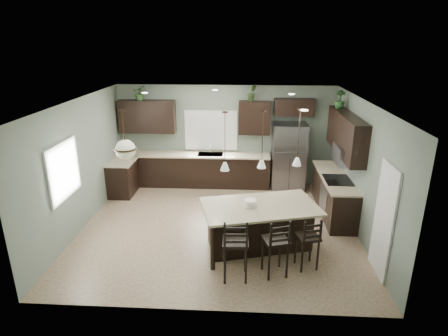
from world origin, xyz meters
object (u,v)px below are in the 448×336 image
Objects in this scene: refrigerator at (289,157)px; bar_stool_left at (235,248)px; serving_dish at (250,203)px; plant_back_left at (140,93)px; kitchen_island at (259,227)px; bar_stool_right at (307,242)px; bar_stool_center at (275,246)px.

refrigerator reaches higher than bar_stool_left.
plant_back_left is at bearing 130.81° from serving_dish.
bar_stool_left is at bearing -128.08° from kitchen_island.
refrigerator is 0.84× the size of kitchen_island.
kitchen_island is 0.57m from serving_dish.
kitchen_island is 1.05m from bar_stool_right.
bar_stool_center is (0.44, -0.82, -0.44)m from serving_dish.
refrigerator is 4.51× the size of plant_back_left.
bar_stool_right is at bearing 4.97° from bar_stool_center.
bar_stool_left is 2.90× the size of plant_back_left.
kitchen_island is at bearing -46.97° from plant_back_left.
plant_back_left is (-3.17, 3.39, 2.14)m from kitchen_island.
kitchen_island is (-0.88, -3.20, -0.46)m from refrigerator.
serving_dish is 0.59× the size of plant_back_left.
kitchen_island is 1.98× the size of bar_stool_center.
bar_stool_left is 5.57m from plant_back_left.
bar_stool_right reaches higher than kitchen_island.
plant_back_left reaches higher than bar_stool_right.
bar_stool_center is at bearing -51.35° from plant_back_left.
kitchen_island is at bearing 88.06° from bar_stool_center.
bar_stool_center reaches higher than bar_stool_right.
refrigerator is 3.42m from serving_dish.
bar_stool_right is (1.29, 0.41, -0.08)m from bar_stool_left.
plant_back_left reaches higher than bar_stool_left.
kitchen_island is at bearing 64.12° from bar_stool_left.
serving_dish is 0.23× the size of bar_stool_right.
refrigerator is at bearing 73.55° from bar_stool_right.
kitchen_island is 1.86× the size of bar_stool_left.
bar_stool_right is at bearing 15.04° from bar_stool_left.
bar_stool_right is at bearing -90.57° from refrigerator.
kitchen_island is 5.40× the size of plant_back_left.
serving_dish is 1.28m from bar_stool_right.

